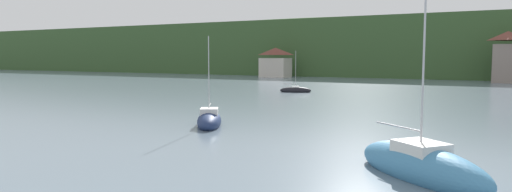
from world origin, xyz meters
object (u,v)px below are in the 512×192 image
at_px(shore_building_west, 275,63).
at_px(sailboat_far_1, 295,90).
at_px(sailboat_mid_0, 420,166).
at_px(sailboat_mid_3, 209,120).
at_px(shore_building_westcentral, 507,58).

distance_m(shore_building_west, sailboat_far_1, 42.87).
bearing_deg(sailboat_mid_0, sailboat_far_1, 159.28).
distance_m(shore_building_west, sailboat_mid_3, 71.56).
relative_size(shore_building_west, sailboat_mid_3, 1.04).
relative_size(sailboat_mid_0, sailboat_far_1, 1.58).
xyz_separation_m(sailboat_mid_0, sailboat_far_1, (-20.64, 35.80, -0.20)).
bearing_deg(sailboat_mid_0, shore_building_west, 158.99).
bearing_deg(sailboat_mid_3, sailboat_far_1, 160.69).
bearing_deg(sailboat_mid_3, shore_building_westcentral, 133.13).
relative_size(sailboat_mid_0, sailboat_mid_3, 1.40).
height_order(shore_building_westcentral, sailboat_mid_3, shore_building_westcentral).
height_order(sailboat_mid_0, sailboat_far_1, sailboat_mid_0).
bearing_deg(shore_building_westcentral, sailboat_far_1, -123.38).
distance_m(sailboat_mid_0, sailboat_far_1, 41.32).
height_order(shore_building_westcentral, sailboat_far_1, shore_building_westcentral).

